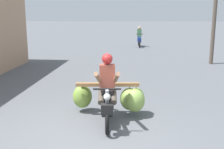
# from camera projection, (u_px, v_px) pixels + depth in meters

# --- Properties ---
(ground_plane) EXTENTS (120.00, 120.00, 0.00)m
(ground_plane) POSITION_uv_depth(u_px,v_px,m) (87.00, 140.00, 5.63)
(ground_plane) COLOR #56595E
(motorbike_main_loaded) EXTENTS (1.87, 1.82, 1.58)m
(motorbike_main_loaded) POSITION_uv_depth(u_px,v_px,m) (114.00, 97.00, 6.72)
(motorbike_main_loaded) COLOR black
(motorbike_main_loaded) RESTS_ON ground
(motorbike_distant_ahead_left) EXTENTS (0.50, 1.62, 1.40)m
(motorbike_distant_ahead_left) POSITION_uv_depth(u_px,v_px,m) (139.00, 38.00, 19.77)
(motorbike_distant_ahead_left) COLOR black
(motorbike_distant_ahead_left) RESTS_ON ground
(utility_pole) EXTENTS (0.18, 0.18, 5.57)m
(utility_pole) POSITION_uv_depth(u_px,v_px,m) (215.00, 4.00, 12.93)
(utility_pole) COLOR brown
(utility_pole) RESTS_ON ground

